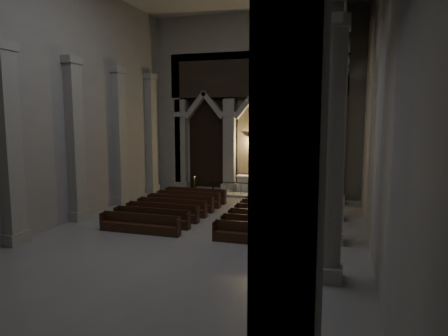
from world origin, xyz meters
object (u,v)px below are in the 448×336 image
(altar_rail, at_px, (248,187))
(worshipper, at_px, (255,199))
(candle_stand_right, at_px, (298,196))
(pews, at_px, (221,214))
(candle_stand_left, at_px, (195,191))
(altar, at_px, (252,183))

(altar_rail, xyz_separation_m, worshipper, (1.18, -3.33, -0.02))
(candle_stand_right, relative_size, pews, 0.17)
(altar_rail, relative_size, candle_stand_left, 3.67)
(pews, xyz_separation_m, worshipper, (1.18, 2.55, 0.34))
(pews, bearing_deg, altar, 90.60)
(altar, distance_m, pews, 7.34)
(worshipper, bearing_deg, candle_stand_left, 172.81)
(candle_stand_right, height_order, pews, candle_stand_right)
(pews, bearing_deg, worshipper, 65.25)
(altar_rail, relative_size, worshipper, 3.96)
(pews, bearing_deg, altar_rail, 90.00)
(candle_stand_left, bearing_deg, altar, 32.74)
(candle_stand_left, distance_m, worshipper, 5.30)
(altar_rail, bearing_deg, candle_stand_left, -168.28)
(candle_stand_left, distance_m, candle_stand_right, 6.74)
(altar_rail, height_order, pews, altar_rail)
(altar, distance_m, candle_stand_left, 4.00)
(altar_rail, relative_size, pews, 0.53)
(altar, distance_m, worshipper, 4.94)
(altar_rail, height_order, candle_stand_left, candle_stand_left)
(candle_stand_left, xyz_separation_m, candle_stand_right, (6.74, -0.04, 0.06))
(altar, relative_size, altar_rail, 0.42)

